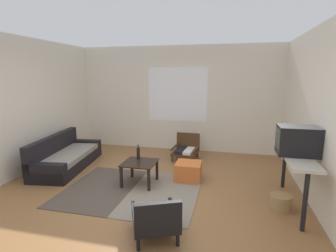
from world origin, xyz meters
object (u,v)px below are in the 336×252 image
(clay_vase, at_px, (292,140))
(wicker_basket, at_px, (281,202))
(armchair_by_window, at_px, (186,148))
(console_shelf, at_px, (295,160))
(armchair_striped_foreground, at_px, (156,218))
(coffee_table, at_px, (140,166))
(glass_bottle, at_px, (138,153))
(couch, at_px, (66,158))
(crt_television, at_px, (298,141))
(ottoman_orange, at_px, (188,171))

(clay_vase, bearing_deg, wicker_basket, -111.07)
(armchair_by_window, distance_m, console_shelf, 2.77)
(console_shelf, xyz_separation_m, clay_vase, (-0.00, 0.30, 0.23))
(armchair_striped_foreground, bearing_deg, armchair_by_window, 93.12)
(coffee_table, distance_m, console_shelf, 2.55)
(coffee_table, distance_m, wicker_basket, 2.37)
(coffee_table, distance_m, glass_bottle, 0.26)
(couch, xyz_separation_m, coffee_table, (1.85, -0.47, 0.12))
(crt_television, xyz_separation_m, glass_bottle, (-2.58, 0.43, -0.50))
(couch, height_order, wicker_basket, couch)
(couch, bearing_deg, coffee_table, -14.18)
(armchair_striped_foreground, xyz_separation_m, console_shelf, (1.77, 1.28, 0.46))
(couch, xyz_separation_m, armchair_by_window, (2.42, 1.23, 0.04))
(armchair_by_window, relative_size, clay_vase, 1.93)
(clay_vase, xyz_separation_m, wicker_basket, (-0.18, -0.46, -0.84))
(ottoman_orange, xyz_separation_m, wicker_basket, (1.51, -0.79, -0.06))
(armchair_striped_foreground, relative_size, ottoman_orange, 1.68)
(ottoman_orange, bearing_deg, wicker_basket, -27.65)
(armchair_by_window, bearing_deg, coffee_table, -108.32)
(couch, height_order, ottoman_orange, couch)
(console_shelf, bearing_deg, wicker_basket, -137.94)
(coffee_table, bearing_deg, glass_bottle, 117.37)
(glass_bottle, relative_size, wicker_basket, 0.90)
(armchair_by_window, bearing_deg, ottoman_orange, -78.39)
(armchair_by_window, relative_size, wicker_basket, 2.16)
(ottoman_orange, bearing_deg, coffee_table, -153.33)
(armchair_striped_foreground, height_order, glass_bottle, glass_bottle)
(glass_bottle, bearing_deg, console_shelf, -8.10)
(wicker_basket, bearing_deg, coffee_table, 170.87)
(armchair_striped_foreground, bearing_deg, glass_bottle, 116.35)
(coffee_table, bearing_deg, couch, 165.82)
(coffee_table, xyz_separation_m, glass_bottle, (-0.08, 0.15, 0.19))
(crt_television, bearing_deg, ottoman_orange, 157.61)
(crt_television, xyz_separation_m, wicker_basket, (-0.17, -0.10, -0.92))
(console_shelf, distance_m, clay_vase, 0.38)
(console_shelf, distance_m, wicker_basket, 0.66)
(coffee_table, height_order, armchair_striped_foreground, armchair_striped_foreground)
(wicker_basket, bearing_deg, armchair_striped_foreground, -145.04)
(couch, xyz_separation_m, glass_bottle, (1.78, -0.32, 0.31))
(coffee_table, bearing_deg, wicker_basket, -9.13)
(armchair_striped_foreground, relative_size, glass_bottle, 2.90)
(console_shelf, relative_size, wicker_basket, 4.91)
(ottoman_orange, distance_m, wicker_basket, 1.70)
(glass_bottle, xyz_separation_m, wicker_basket, (2.41, -0.53, -0.42))
(clay_vase, bearing_deg, armchair_by_window, 140.38)
(console_shelf, bearing_deg, crt_television, -92.89)
(armchair_by_window, height_order, crt_television, crt_television)
(armchair_striped_foreground, height_order, console_shelf, console_shelf)
(coffee_table, xyz_separation_m, wicker_basket, (2.33, -0.37, -0.23))
(couch, relative_size, console_shelf, 1.36)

